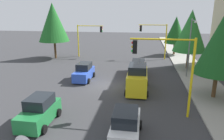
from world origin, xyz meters
name	(u,v)px	position (x,y,z in m)	size (l,w,h in m)	color
ground_plane	(105,85)	(0.00, 0.00, 0.00)	(120.00, 120.00, 0.00)	#353538
sidewalk_kerb	(195,75)	(-5.00, 10.50, 0.07)	(80.00, 4.00, 0.15)	gray
traffic_signal_far_right	(88,34)	(-14.00, -5.68, 3.93)	(0.36, 4.59, 5.55)	yellow
traffic_signal_far_left	(155,35)	(-14.00, 5.71, 4.09)	(0.36, 4.59, 5.79)	yellow
traffic_signal_near_left	(168,62)	(6.00, 5.74, 4.22)	(0.36, 4.59, 5.98)	yellow
street_lamp_curbside	(190,42)	(-3.61, 9.20, 4.35)	(2.15, 0.28, 7.00)	slate
tree_roadside_far	(176,30)	(-18.00, 9.50, 4.56)	(3.82, 3.82, 6.96)	brown
tree_roadside_near	(220,45)	(2.00, 10.50, 4.92)	(4.11, 4.11, 7.51)	brown
tree_roadside_mid	(191,31)	(-8.00, 10.00, 5.26)	(4.38, 4.38, 8.01)	brown
tree_opposite_side	(53,22)	(-12.00, -11.00, 6.04)	(5.00, 5.00, 9.18)	brown
delivery_van_yellow	(137,79)	(1.23, 3.48, 1.28)	(4.80, 2.22, 2.77)	yellow
car_green	(40,111)	(8.57, -3.12, 0.90)	(3.83, 2.02, 1.98)	#1E7238
car_blue	(84,72)	(-1.41, -2.81, 0.90)	(3.94, 1.96, 1.98)	blue
car_white	(126,125)	(9.48, 3.09, 0.90)	(3.85, 2.01, 1.98)	white
car_orange	(138,68)	(-4.34, 3.38, 0.90)	(4.10, 2.08, 1.98)	orange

